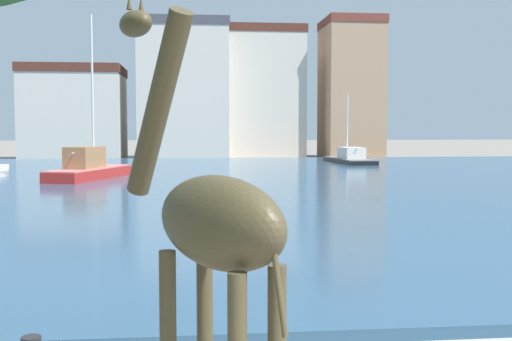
{
  "coord_description": "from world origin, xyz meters",
  "views": [
    {
      "loc": [
        -2.28,
        -0.56,
        3.04
      ],
      "look_at": [
        -1.03,
        11.44,
        2.2
      ],
      "focal_mm": 43.39,
      "sensor_mm": 36.0,
      "label": 1
    }
  ],
  "objects": [
    {
      "name": "harbor_water",
      "position": [
        0.0,
        31.47,
        0.15
      ],
      "size": [
        76.97,
        48.06,
        0.31
      ],
      "primitive_type": "cube",
      "color": "#2D5170",
      "rests_on": "ground"
    },
    {
      "name": "giraffe_statue",
      "position": [
        -2.14,
        4.47,
        2.2
      ],
      "size": [
        1.63,
        2.25,
        4.3
      ],
      "color": "#4C4228",
      "rests_on": "ground"
    },
    {
      "name": "sailboat_red",
      "position": [
        -7.62,
        33.67,
        0.67
      ],
      "size": [
        4.09,
        7.75,
        9.08
      ],
      "color": "red",
      "rests_on": "ground"
    },
    {
      "name": "sailboat_black",
      "position": [
        9.89,
        47.03,
        0.49
      ],
      "size": [
        2.6,
        8.49,
        5.63
      ],
      "color": "black",
      "rests_on": "ground"
    },
    {
      "name": "townhouse_corner_house",
      "position": [
        -13.13,
        58.84,
        4.38
      ],
      "size": [
        9.03,
        7.61,
        8.72
      ],
      "color": "beige",
      "rests_on": "ground"
    },
    {
      "name": "townhouse_end_terrace",
      "position": [
        -3.04,
        58.82,
        6.54
      ],
      "size": [
        8.46,
        7.1,
        13.05
      ],
      "color": "beige",
      "rests_on": "ground"
    },
    {
      "name": "townhouse_tall_gabled",
      "position": [
        4.48,
        61.43,
        6.54
      ],
      "size": [
        8.96,
        5.26,
        13.05
      ],
      "color": "beige",
      "rests_on": "ground"
    },
    {
      "name": "townhouse_narrow_midrow",
      "position": [
        13.54,
        60.17,
        6.9
      ],
      "size": [
        5.58,
        6.62,
        13.78
      ],
      "color": "tan",
      "rests_on": "ground"
    }
  ]
}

